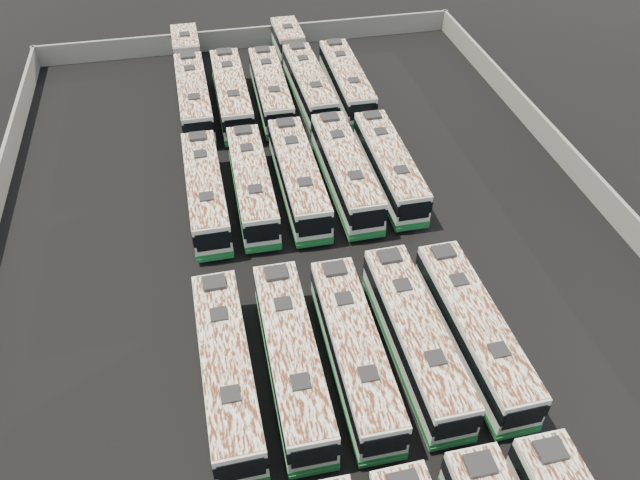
{
  "coord_description": "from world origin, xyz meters",
  "views": [
    {
      "loc": [
        -6.31,
        -29.18,
        29.88
      ],
      "look_at": [
        0.33,
        1.73,
        1.6
      ],
      "focal_mm": 35.0,
      "sensor_mm": 36.0,
      "label": 1
    }
  ],
  "objects_px": {
    "bus_midback_far_right": "(389,166)",
    "bus_back_center": "(271,90)",
    "bus_back_right": "(302,70)",
    "bus_midfront_far_right": "(473,330)",
    "bus_back_left": "(232,94)",
    "bus_midfront_far_left": "(227,369)",
    "bus_back_far_left": "(191,80)",
    "bus_midfront_right": "(415,337)",
    "bus_midback_left": "(252,184)",
    "bus_midback_right": "(346,171)",
    "bus_midfront_center": "(354,351)",
    "bus_midback_center": "(298,177)",
    "bus_back_far_right": "(346,82)",
    "bus_midfront_left": "(292,358)",
    "bus_midback_far_left": "(206,191)"
  },
  "relations": [
    {
      "from": "bus_back_far_left",
      "to": "bus_midfront_right",
      "type": "bearing_deg",
      "value": -73.09
    },
    {
      "from": "bus_midback_left",
      "to": "bus_back_left",
      "type": "bearing_deg",
      "value": 90.88
    },
    {
      "from": "bus_midback_far_left",
      "to": "bus_back_far_left",
      "type": "relative_size",
      "value": 0.63
    },
    {
      "from": "bus_midfront_right",
      "to": "bus_midback_left",
      "type": "xyz_separation_m",
      "value": [
        -7.27,
        16.67,
        -0.04
      ]
    },
    {
      "from": "bus_midfront_center",
      "to": "bus_back_far_right",
      "type": "bearing_deg",
      "value": 77.22
    },
    {
      "from": "bus_back_right",
      "to": "bus_midfront_left",
      "type": "bearing_deg",
      "value": -103.03
    },
    {
      "from": "bus_midback_center",
      "to": "bus_midback_right",
      "type": "xyz_separation_m",
      "value": [
        3.71,
        0.0,
        0.02
      ]
    },
    {
      "from": "bus_midfront_far_left",
      "to": "bus_midback_far_right",
      "type": "distance_m",
      "value": 22.04
    },
    {
      "from": "bus_midfront_far_left",
      "to": "bus_back_left",
      "type": "distance_m",
      "value": 30.8
    },
    {
      "from": "bus_midback_left",
      "to": "bus_midback_far_right",
      "type": "distance_m",
      "value": 10.79
    },
    {
      "from": "bus_midfront_far_right",
      "to": "bus_back_far_right",
      "type": "height_order",
      "value": "bus_back_far_right"
    },
    {
      "from": "bus_midfront_far_right",
      "to": "bus_midback_right",
      "type": "height_order",
      "value": "bus_midback_right"
    },
    {
      "from": "bus_midfront_right",
      "to": "bus_midback_left",
      "type": "height_order",
      "value": "bus_midfront_right"
    },
    {
      "from": "bus_midback_right",
      "to": "bus_midfront_far_right",
      "type": "bearing_deg",
      "value": -78.76
    },
    {
      "from": "bus_midback_left",
      "to": "bus_midback_right",
      "type": "distance_m",
      "value": 7.26
    },
    {
      "from": "bus_midfront_right",
      "to": "bus_midback_center",
      "type": "bearing_deg",
      "value": 101.79
    },
    {
      "from": "bus_midfront_left",
      "to": "bus_back_right",
      "type": "distance_m",
      "value": 34.83
    },
    {
      "from": "bus_back_center",
      "to": "bus_back_left",
      "type": "bearing_deg",
      "value": -177.79
    },
    {
      "from": "bus_midfront_far_left",
      "to": "bus_midfront_center",
      "type": "xyz_separation_m",
      "value": [
        7.16,
        -0.25,
        -0.02
      ]
    },
    {
      "from": "bus_midback_far_right",
      "to": "bus_back_center",
      "type": "xyz_separation_m",
      "value": [
        -7.21,
        13.95,
        0.03
      ]
    },
    {
      "from": "bus_midback_right",
      "to": "bus_midback_left",
      "type": "bearing_deg",
      "value": 179.82
    },
    {
      "from": "bus_midfront_far_right",
      "to": "bus_back_left",
      "type": "relative_size",
      "value": 0.97
    },
    {
      "from": "bus_midback_far_right",
      "to": "bus_back_right",
      "type": "height_order",
      "value": "bus_back_right"
    },
    {
      "from": "bus_midfront_center",
      "to": "bus_back_left",
      "type": "xyz_separation_m",
      "value": [
        -3.65,
        30.85,
        0.07
      ]
    },
    {
      "from": "bus_midfront_far_left",
      "to": "bus_back_center",
      "type": "relative_size",
      "value": 1.0
    },
    {
      "from": "bus_midback_far_left",
      "to": "bus_midback_center",
      "type": "bearing_deg",
      "value": 0.94
    },
    {
      "from": "bus_midfront_right",
      "to": "bus_midback_center",
      "type": "distance_m",
      "value": 17.11
    },
    {
      "from": "bus_midback_right",
      "to": "bus_back_right",
      "type": "bearing_deg",
      "value": 89.87
    },
    {
      "from": "bus_back_left",
      "to": "bus_back_right",
      "type": "distance_m",
      "value": 8.02
    },
    {
      "from": "bus_midback_right",
      "to": "bus_midfront_right",
      "type": "bearing_deg",
      "value": -90.41
    },
    {
      "from": "bus_midfront_right",
      "to": "bus_back_center",
      "type": "bearing_deg",
      "value": 96.08
    },
    {
      "from": "bus_midfront_far_left",
      "to": "bus_midback_far_right",
      "type": "height_order",
      "value": "bus_midfront_far_left"
    },
    {
      "from": "bus_midback_center",
      "to": "bus_midfront_left",
      "type": "bearing_deg",
      "value": -101.68
    },
    {
      "from": "bus_back_far_right",
      "to": "bus_back_far_left",
      "type": "bearing_deg",
      "value": 167.35
    },
    {
      "from": "bus_midfront_right",
      "to": "bus_back_right",
      "type": "bearing_deg",
      "value": 89.41
    },
    {
      "from": "bus_midback_far_right",
      "to": "bus_back_center",
      "type": "height_order",
      "value": "bus_back_center"
    },
    {
      "from": "bus_midback_far_right",
      "to": "bus_back_far_right",
      "type": "height_order",
      "value": "bus_back_far_right"
    },
    {
      "from": "bus_midback_center",
      "to": "bus_back_center",
      "type": "bearing_deg",
      "value": 90.0
    },
    {
      "from": "bus_midfront_center",
      "to": "bus_back_center",
      "type": "bearing_deg",
      "value": 90.35
    },
    {
      "from": "bus_midfront_far_right",
      "to": "bus_back_right",
      "type": "height_order",
      "value": "bus_back_right"
    },
    {
      "from": "bus_midfront_far_right",
      "to": "bus_midback_far_right",
      "type": "relative_size",
      "value": 1.01
    },
    {
      "from": "bus_midfront_far_left",
      "to": "bus_back_far_left",
      "type": "distance_m",
      "value": 34.17
    },
    {
      "from": "bus_midback_far_right",
      "to": "bus_back_left",
      "type": "xyz_separation_m",
      "value": [
        -10.84,
        13.87,
        0.08
      ]
    },
    {
      "from": "bus_midfront_center",
      "to": "bus_midback_far_left",
      "type": "bearing_deg",
      "value": 113.25
    },
    {
      "from": "bus_midback_far_left",
      "to": "bus_back_left",
      "type": "bearing_deg",
      "value": 75.76
    },
    {
      "from": "bus_midfront_center",
      "to": "bus_midfront_far_left",
      "type": "bearing_deg",
      "value": 178.33
    },
    {
      "from": "bus_midfront_far_left",
      "to": "bus_midback_left",
      "type": "xyz_separation_m",
      "value": [
        3.56,
        16.66,
        -0.03
      ]
    },
    {
      "from": "bus_back_center",
      "to": "bus_back_far_right",
      "type": "height_order",
      "value": "bus_back_far_right"
    },
    {
      "from": "bus_back_center",
      "to": "bus_back_far_right",
      "type": "relative_size",
      "value": 1.0
    },
    {
      "from": "bus_midfront_left",
      "to": "bus_back_far_left",
      "type": "bearing_deg",
      "value": 96.21
    }
  ]
}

